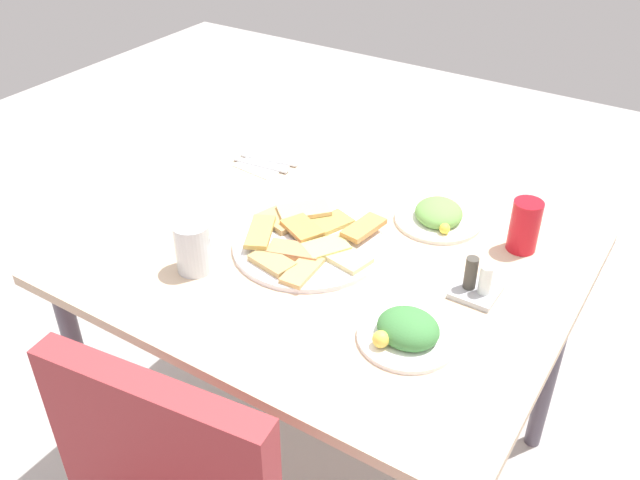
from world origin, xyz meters
TOP-DOWN VIEW (x-y plane):
  - ground_plane at (0.00, 0.00)m, footprint 6.00×6.00m
  - dining_table at (0.00, 0.00)m, footprint 1.06×0.86m
  - pide_platter at (0.05, -0.00)m, footprint 0.34×0.34m
  - salad_plate_greens at (-0.15, -0.26)m, footprint 0.21×0.21m
  - salad_plate_rice at (-0.28, 0.16)m, footprint 0.19×0.19m
  - soda_can at (-0.36, -0.25)m, footprint 0.08×0.08m
  - drinking_glass at (0.21, 0.20)m, footprint 0.08×0.08m
  - paper_napkin at (0.37, -0.27)m, footprint 0.14×0.14m
  - fork at (0.37, -0.29)m, footprint 0.17×0.05m
  - spoon at (0.37, -0.25)m, footprint 0.17×0.03m
  - condiment_caddy at (-0.33, -0.04)m, footprint 0.09×0.09m

SIDE VIEW (x-z plane):
  - ground_plane at x=0.00m, z-range 0.00..0.00m
  - dining_table at x=0.00m, z-range 0.27..0.98m
  - paper_napkin at x=0.37m, z-range 0.71..0.71m
  - fork at x=0.37m, z-range 0.71..0.71m
  - spoon at x=0.37m, z-range 0.71..0.71m
  - pide_platter at x=0.05m, z-range 0.70..0.74m
  - salad_plate_greens at x=-0.15m, z-range 0.70..0.75m
  - salad_plate_rice at x=-0.28m, z-range 0.69..0.76m
  - condiment_caddy at x=-0.33m, z-range 0.69..0.77m
  - drinking_glass at x=0.21m, z-range 0.71..0.82m
  - soda_can at x=-0.36m, z-range 0.71..0.83m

